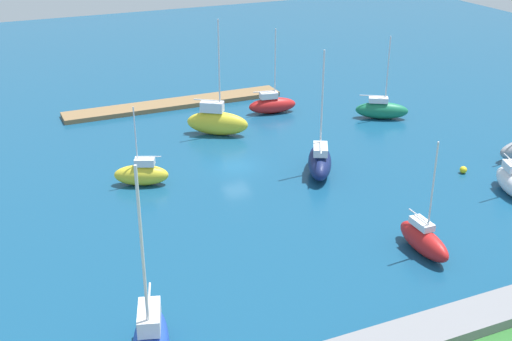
% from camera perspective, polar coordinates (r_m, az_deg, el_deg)
% --- Properties ---
extents(water, '(160.00, 160.00, 0.00)m').
position_cam_1_polar(water, '(61.54, -1.75, 0.35)').
color(water, navy).
rests_on(water, ground).
extents(pier_dock, '(26.19, 3.18, 0.52)m').
position_cam_1_polar(pier_dock, '(78.77, -7.09, 5.80)').
color(pier_dock, olive).
rests_on(pier_dock, ground).
extents(breakwater, '(62.48, 2.69, 1.58)m').
position_cam_1_polar(breakwater, '(39.75, 14.54, -14.02)').
color(breakwater, gray).
rests_on(breakwater, ground).
extents(sailboat_red_outer_mooring, '(5.78, 2.61, 9.73)m').
position_cam_1_polar(sailboat_red_outer_mooring, '(75.51, 1.41, 5.79)').
color(sailboat_red_outer_mooring, red).
rests_on(sailboat_red_outer_mooring, water).
extents(sailboat_yellow_off_beacon, '(5.07, 3.45, 7.26)m').
position_cam_1_polar(sailboat_yellow_off_beacon, '(58.33, -9.95, -0.30)').
color(sailboat_yellow_off_beacon, yellow).
rests_on(sailboat_yellow_off_beacon, water).
extents(sailboat_navy_lone_north, '(5.02, 6.92, 11.42)m').
position_cam_1_polar(sailboat_navy_lone_north, '(59.89, 5.58, 0.85)').
color(sailboat_navy_lone_north, '#141E4C').
rests_on(sailboat_navy_lone_north, water).
extents(sailboat_green_by_breakwater, '(5.98, 4.56, 9.34)m').
position_cam_1_polar(sailboat_green_by_breakwater, '(75.03, 10.90, 5.25)').
color(sailboat_green_by_breakwater, '#19724C').
rests_on(sailboat_green_by_breakwater, water).
extents(sailboat_white_west_end, '(3.27, 5.22, 9.56)m').
position_cam_1_polar(sailboat_white_west_end, '(60.17, 21.37, -0.85)').
color(sailboat_white_west_end, white).
rests_on(sailboat_white_west_end, water).
extents(sailboat_red_far_north, '(1.68, 5.42, 8.75)m').
position_cam_1_polar(sailboat_red_far_north, '(48.82, 14.42, -5.87)').
color(sailboat_red_far_north, red).
rests_on(sailboat_red_far_north, water).
extents(sailboat_yellow_inner_mooring, '(6.50, 5.32, 12.16)m').
position_cam_1_polar(sailboat_yellow_inner_mooring, '(68.90, -3.43, 4.29)').
color(sailboat_yellow_inner_mooring, yellow).
rests_on(sailboat_yellow_inner_mooring, water).
extents(mooring_buoy_yellow, '(0.67, 0.67, 0.67)m').
position_cam_1_polar(mooring_buoy_yellow, '(62.98, 17.64, 0.06)').
color(mooring_buoy_yellow, yellow).
rests_on(mooring_buoy_yellow, water).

